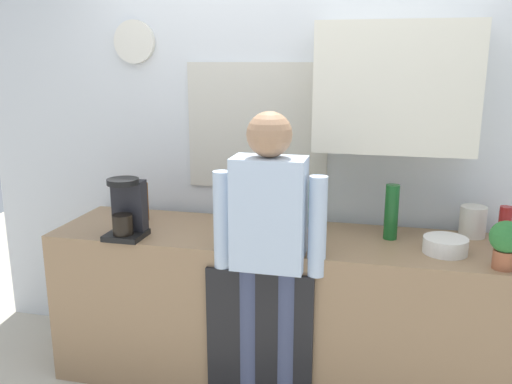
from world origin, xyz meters
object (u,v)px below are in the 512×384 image
at_px(coffee_maker, 127,211).
at_px(bottle_amber_beer, 144,202).
at_px(cup_terracotta_mug, 309,238).
at_px(bottle_red_vinegar, 504,227).
at_px(bottle_green_wine, 391,212).
at_px(potted_plant, 506,242).
at_px(bottle_clear_soda, 303,205).
at_px(storage_canister, 473,222).
at_px(person_at_sink, 269,243).
at_px(mixing_bowl, 445,245).
at_px(cup_blue_mug, 251,221).

relative_size(coffee_maker, bottle_amber_beer, 1.43).
xyz_separation_m(coffee_maker, cup_terracotta_mug, (0.99, 0.07, -0.10)).
bearing_deg(bottle_red_vinegar, bottle_green_wine, 178.97).
bearing_deg(potted_plant, bottle_clear_soda, 158.88).
distance_m(storage_canister, person_at_sink, 1.16).
bearing_deg(coffee_maker, cup_terracotta_mug, 3.83).
height_order(bottle_red_vinegar, person_at_sink, person_at_sink).
xyz_separation_m(bottle_green_wine, potted_plant, (0.51, -0.32, -0.02)).
relative_size(cup_terracotta_mug, mixing_bowl, 0.42).
distance_m(coffee_maker, potted_plant, 1.91).
xyz_separation_m(cup_terracotta_mug, storage_canister, (0.85, 0.37, 0.04)).
relative_size(coffee_maker, mixing_bowl, 1.50).
distance_m(coffee_maker, mixing_bowl, 1.68).
relative_size(coffee_maker, cup_blue_mug, 3.30).
bearing_deg(mixing_bowl, bottle_amber_beer, 174.33).
distance_m(bottle_amber_beer, cup_terracotta_mug, 1.06).
distance_m(bottle_green_wine, person_at_sink, 0.71).
relative_size(bottle_amber_beer, bottle_clear_soda, 0.82).
bearing_deg(cup_terracotta_mug, bottle_red_vinegar, 12.70).
distance_m(potted_plant, storage_canister, 0.47).
relative_size(bottle_red_vinegar, potted_plant, 0.96).
bearing_deg(bottle_red_vinegar, coffee_maker, -171.71).
xyz_separation_m(coffee_maker, bottle_green_wine, (1.40, 0.30, 0.00)).
relative_size(bottle_amber_beer, cup_terracotta_mug, 2.50).
bearing_deg(mixing_bowl, coffee_maker, -175.45).
distance_m(bottle_amber_beer, bottle_green_wine, 1.45).
distance_m(bottle_red_vinegar, cup_terracotta_mug, 1.00).
height_order(bottle_red_vinegar, bottle_clear_soda, bottle_clear_soda).
distance_m(coffee_maker, cup_terracotta_mug, 1.00).
distance_m(mixing_bowl, person_at_sink, 0.89).
bearing_deg(cup_blue_mug, storage_canister, 7.48).
bearing_deg(bottle_amber_beer, potted_plant, -9.46).
distance_m(bottle_green_wine, mixing_bowl, 0.33).
distance_m(mixing_bowl, storage_canister, 0.35).
xyz_separation_m(cup_terracotta_mug, person_at_sink, (-0.18, -0.16, 0.01)).
xyz_separation_m(bottle_red_vinegar, bottle_clear_soda, (-1.05, 0.08, 0.03)).
relative_size(cup_blue_mug, mixing_bowl, 0.45).
height_order(bottle_red_vinegar, bottle_green_wine, bottle_green_wine).
bearing_deg(coffee_maker, bottle_green_wine, 11.96).
height_order(bottle_amber_beer, mixing_bowl, bottle_amber_beer).
distance_m(bottle_amber_beer, bottle_clear_soda, 0.96).
bearing_deg(bottle_red_vinegar, potted_plant, -99.97).
xyz_separation_m(cup_terracotta_mug, cup_blue_mug, (-0.36, 0.22, 0.00)).
distance_m(mixing_bowl, potted_plant, 0.30).
height_order(bottle_clear_soda, storage_canister, bottle_clear_soda).
bearing_deg(cup_blue_mug, bottle_clear_soda, 15.92).
height_order(bottle_clear_soda, person_at_sink, person_at_sink).
relative_size(cup_blue_mug, storage_canister, 0.59).
distance_m(cup_blue_mug, storage_canister, 1.22).
height_order(cup_blue_mug, potted_plant, potted_plant).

